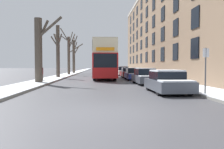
{
  "coord_description": "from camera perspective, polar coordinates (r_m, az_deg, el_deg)",
  "views": [
    {
      "loc": [
        -0.45,
        -7.25,
        1.56
      ],
      "look_at": [
        0.85,
        14.02,
        0.73
      ],
      "focal_mm": 35.0,
      "sensor_mm": 36.0,
      "label": 1
    }
  ],
  "objects": [
    {
      "name": "sidewalk_left",
      "position": [
        60.52,
        -8.64,
        0.8
      ],
      "size": [
        2.48,
        130.0,
        0.16
      ],
      "color": "gray",
      "rests_on": "ground"
    },
    {
      "name": "ground_plane",
      "position": [
        7.43,
        0.04,
        -9.86
      ],
      "size": [
        320.0,
        320.0,
        0.0
      ],
      "primitive_type": "plane",
      "color": "#424247"
    },
    {
      "name": "double_decker_bus",
      "position": [
        26.55,
        -2.11,
        4.23
      ],
      "size": [
        2.58,
        10.53,
        4.41
      ],
      "color": "red",
      "rests_on": "ground"
    },
    {
      "name": "bare_tree_left_1",
      "position": [
        29.01,
        -13.98,
        6.15
      ],
      "size": [
        1.75,
        3.37,
        6.76
      ],
      "color": "#4C4238",
      "rests_on": "ground"
    },
    {
      "name": "sidewalk_right",
      "position": [
        60.6,
        2.52,
        0.82
      ],
      "size": [
        2.48,
        130.0,
        0.16
      ],
      "color": "gray",
      "rests_on": "ground"
    },
    {
      "name": "street_sign_post",
      "position": [
        12.0,
        23.25,
        1.41
      ],
      "size": [
        0.32,
        0.07,
        2.48
      ],
      "color": "#4C4F54",
      "rests_on": "ground"
    },
    {
      "name": "pedestrian_left_sidewalk",
      "position": [
        22.4,
        -17.96,
        0.4
      ],
      "size": [
        0.35,
        0.35,
        1.62
      ],
      "rotation": [
        0.0,
        0.0,
        0.59
      ],
      "color": "#4C4742",
      "rests_on": "ground"
    },
    {
      "name": "parked_car_0",
      "position": [
        13.15,
        14.24,
        -1.92
      ],
      "size": [
        1.89,
        4.08,
        1.33
      ],
      "color": "#474C56",
      "rests_on": "ground"
    },
    {
      "name": "bare_tree_left_0",
      "position": [
        20.24,
        -18.51,
        6.58
      ],
      "size": [
        3.07,
        2.81,
        6.01
      ],
      "color": "#4C4238",
      "rests_on": "ground"
    },
    {
      "name": "bare_tree_left_2",
      "position": [
        37.67,
        -11.15,
        5.5
      ],
      "size": [
        3.75,
        2.66,
        7.86
      ],
      "color": "#4C4238",
      "rests_on": "ground"
    },
    {
      "name": "terrace_facade_right",
      "position": [
        36.72,
        16.08,
        11.28
      ],
      "size": [
        9.1,
        44.47,
        14.78
      ],
      "color": "#8C7056",
      "rests_on": "ground"
    },
    {
      "name": "parked_car_2",
      "position": [
        25.07,
        5.7,
        0.1
      ],
      "size": [
        1.82,
        4.02,
        1.37
      ],
      "color": "navy",
      "rests_on": "ground"
    },
    {
      "name": "parked_car_4",
      "position": [
        36.26,
        2.85,
        0.86
      ],
      "size": [
        1.81,
        4.58,
        1.52
      ],
      "color": "silver",
      "rests_on": "ground"
    },
    {
      "name": "parked_car_3",
      "position": [
        30.39,
        4.09,
        0.46
      ],
      "size": [
        1.71,
        4.1,
        1.34
      ],
      "color": "maroon",
      "rests_on": "ground"
    },
    {
      "name": "parked_car_1",
      "position": [
        19.17,
        8.57,
        -0.55
      ],
      "size": [
        1.7,
        4.46,
        1.38
      ],
      "color": "#474C56",
      "rests_on": "ground"
    },
    {
      "name": "bare_tree_left_3",
      "position": [
        46.39,
        -9.99,
        5.19
      ],
      "size": [
        3.85,
        3.19,
        7.98
      ],
      "color": "#4C4238",
      "rests_on": "ground"
    }
  ]
}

